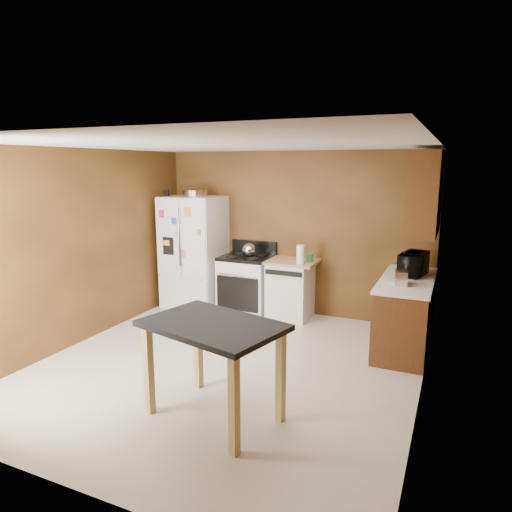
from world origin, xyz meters
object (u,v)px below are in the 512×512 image
Objects in this scene: pen_cup at (167,193)px; island at (213,338)px; green_canister at (310,257)px; dishwasher at (290,289)px; toaster at (401,278)px; kettle at (249,250)px; paper_towel at (301,254)px; gas_range at (247,283)px; roasting_pan at (196,193)px; refrigerator at (194,252)px; microwave at (413,265)px.

island is (2.38, -2.78, -1.08)m from pen_cup.
green_canister is (2.34, 0.21, -0.91)m from pen_cup.
green_canister is 0.13× the size of dishwasher.
green_canister is at bearing 139.75° from toaster.
kettle is 0.79× the size of paper_towel.
kettle reaches higher than dishwasher.
kettle is 0.94m from green_canister.
toaster is at bearing -18.67° from gas_range.
roasting_pan is at bearing -178.11° from dishwasher.
pen_cup is at bearing -174.56° from gas_range.
green_canister is at bearing 3.26° from roasting_pan.
pen_cup is 1.05m from refrigerator.
paper_towel is at bearing -108.35° from green_canister.
refrigerator is at bearing -178.81° from kettle.
gas_range is (0.91, 0.06, -0.44)m from refrigerator.
toaster is 3.39m from refrigerator.
green_canister reaches higher than dishwasher.
green_canister is 1.66m from toaster.
refrigerator is 1.01m from gas_range.
microwave is 0.27× the size of refrigerator.
green_canister is 2.99m from island.
island is at bearing -55.67° from refrigerator.
kettle reaches higher than green_canister.
gas_range reaches higher than green_canister.
refrigerator reaches higher than island.
roasting_pan is 0.29× the size of island.
green_canister is 1.52m from microwave.
kettle is at bearing -0.75° from roasting_pan.
roasting_pan is 3.48× the size of green_canister.
gas_range is at bearing -178.06° from dishwasher.
toaster is (3.74, -0.68, -0.87)m from pen_cup.
island is at bearing -49.42° from pen_cup.
toaster is 0.17× the size of island.
pen_cup is at bearing 100.94° from microwave.
kettle is 0.19× the size of gas_range.
dishwasher is at bearing 2.99° from refrigerator.
roasting_pan reaches higher than paper_towel.
kettle is at bearing 97.81° from microwave.
paper_towel is 0.63m from dishwasher.
dishwasher is 2.96m from island.
pen_cup reaches higher than roasting_pan.
kettle reaches higher than island.
gas_range is at bearing 171.69° from paper_towel.
kettle is at bearing 173.75° from paper_towel.
refrigerator reaches higher than toaster.
microwave reaches higher than toaster.
refrigerator is 3.45m from island.
pen_cup is 0.93× the size of green_canister.
roasting_pan reaches higher than green_canister.
toaster is 0.57m from microwave.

